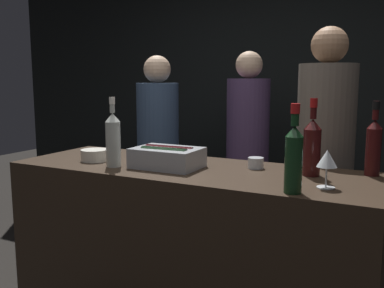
% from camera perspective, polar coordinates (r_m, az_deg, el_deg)
% --- Properties ---
extents(wall_back_chalkboard, '(6.40, 0.06, 2.80)m').
position_cam_1_polar(wall_back_chalkboard, '(4.04, 12.65, 7.61)').
color(wall_back_chalkboard, black).
rests_on(wall_back_chalkboard, ground_plane).
extents(bar_counter, '(1.92, 0.66, 1.00)m').
position_cam_1_polar(bar_counter, '(2.40, -0.37, -14.88)').
color(bar_counter, '#2D2116').
rests_on(bar_counter, ground_plane).
extents(ice_bin_with_bottles, '(0.35, 0.24, 0.11)m').
position_cam_1_polar(ice_bin_with_bottles, '(2.24, -3.35, -1.69)').
color(ice_bin_with_bottles, '#9EA0A5').
rests_on(ice_bin_with_bottles, bar_counter).
extents(bowl_white, '(0.15, 0.15, 0.06)m').
position_cam_1_polar(bowl_white, '(2.49, -12.87, -1.41)').
color(bowl_white, silver).
rests_on(bowl_white, bar_counter).
extents(wine_glass, '(0.09, 0.09, 0.16)m').
position_cam_1_polar(wine_glass, '(1.89, 17.56, -2.02)').
color(wine_glass, silver).
rests_on(wine_glass, bar_counter).
extents(candle_votive, '(0.08, 0.08, 0.06)m').
position_cam_1_polar(candle_votive, '(2.25, 8.51, -2.50)').
color(candle_votive, silver).
rests_on(candle_votive, bar_counter).
extents(red_wine_bottle_burgundy, '(0.07, 0.07, 0.36)m').
position_cam_1_polar(red_wine_bottle_burgundy, '(1.77, 13.41, -1.50)').
color(red_wine_bottle_burgundy, '#143319').
rests_on(red_wine_bottle_burgundy, bar_counter).
extents(white_wine_bottle, '(0.08, 0.08, 0.37)m').
position_cam_1_polar(white_wine_bottle, '(2.28, -10.48, 0.77)').
color(white_wine_bottle, '#B2B7AD').
rests_on(white_wine_bottle, bar_counter).
extents(red_wine_bottle_black_foil, '(0.07, 0.07, 0.36)m').
position_cam_1_polar(red_wine_bottle_black_foil, '(2.22, 23.06, -0.09)').
color(red_wine_bottle_black_foil, '#380F0F').
rests_on(red_wine_bottle_black_foil, bar_counter).
extents(red_wine_bottle_tall, '(0.08, 0.08, 0.37)m').
position_cam_1_polar(red_wine_bottle_tall, '(2.11, 15.72, -0.08)').
color(red_wine_bottle_tall, '#380F0F').
rests_on(red_wine_bottle_tall, bar_counter).
extents(person_in_hoodie, '(0.34, 0.34, 1.67)m').
position_cam_1_polar(person_in_hoodie, '(3.43, 7.42, -0.18)').
color(person_in_hoodie, black).
rests_on(person_in_hoodie, ground_plane).
extents(person_blond_tee, '(0.34, 0.34, 1.76)m').
position_cam_1_polar(person_blond_tee, '(2.65, 17.24, -1.95)').
color(person_blond_tee, black).
rests_on(person_blond_tee, ground_plane).
extents(person_grey_polo, '(0.33, 0.33, 1.64)m').
position_cam_1_polar(person_grey_polo, '(3.38, -4.54, -0.57)').
color(person_grey_polo, black).
rests_on(person_grey_polo, ground_plane).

